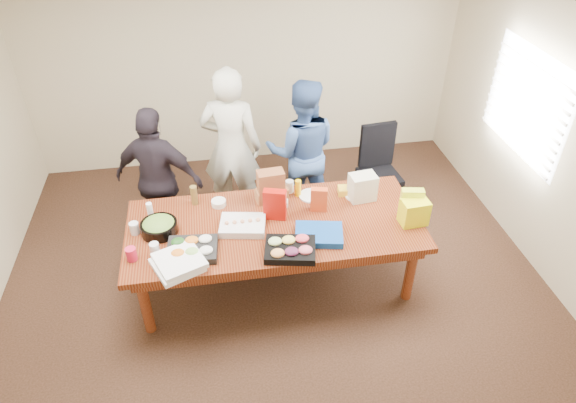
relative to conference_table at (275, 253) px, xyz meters
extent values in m
cube|color=#47301E|center=(0.00, 0.00, -0.39)|extent=(5.50, 5.00, 0.02)
cube|color=white|center=(0.00, 0.00, 2.33)|extent=(5.50, 5.00, 0.02)
cube|color=beige|center=(0.00, 2.50, 0.98)|extent=(5.50, 0.04, 2.70)
cube|color=beige|center=(2.75, 0.00, 0.98)|extent=(0.04, 5.00, 2.70)
cube|color=white|center=(2.72, 0.60, 1.12)|extent=(0.03, 1.40, 1.10)
cube|color=beige|center=(2.68, 0.60, 1.12)|extent=(0.04, 1.36, 1.00)
cube|color=#4C1C0F|center=(0.00, 0.00, 0.00)|extent=(2.80, 1.20, 0.75)
cube|color=black|center=(1.40, 1.02, 0.13)|extent=(0.57, 0.57, 1.01)
imported|color=silver|center=(-0.31, 1.18, 0.56)|extent=(0.78, 0.61, 1.87)
imported|color=#375893|center=(0.47, 1.11, 0.48)|extent=(0.91, 0.76, 1.70)
imported|color=black|center=(-1.10, 0.86, 0.44)|extent=(1.03, 0.71, 1.62)
cube|color=black|center=(-0.78, -0.29, 0.41)|extent=(0.47, 0.38, 0.07)
cube|color=black|center=(0.08, -0.43, 0.41)|extent=(0.51, 0.43, 0.07)
cube|color=white|center=(-0.31, -0.02, 0.41)|extent=(0.47, 0.38, 0.07)
cylinder|color=black|center=(-1.07, 0.05, 0.43)|extent=(0.35, 0.35, 0.11)
cube|color=#0E439C|center=(0.37, -0.27, 0.41)|extent=(0.49, 0.40, 0.06)
cube|color=#A91107|center=(0.02, 0.09, 0.53)|extent=(0.23, 0.15, 0.31)
cube|color=yellow|center=(1.30, -0.11, 0.53)|extent=(0.22, 0.12, 0.32)
cube|color=#D4461A|center=(0.46, 0.14, 0.50)|extent=(0.17, 0.11, 0.25)
cylinder|color=silver|center=(0.23, 0.50, 0.44)|extent=(0.10, 0.10, 0.13)
cylinder|color=#FDC200|center=(0.30, 0.42, 0.47)|extent=(0.08, 0.08, 0.18)
cylinder|color=brown|center=(-0.74, 0.45, 0.48)|extent=(0.08, 0.08, 0.21)
cylinder|color=white|center=(-1.16, 0.29, 0.46)|extent=(0.06, 0.06, 0.17)
cube|color=yellow|center=(0.82, 0.36, 0.41)|extent=(0.23, 0.15, 0.07)
cube|color=#A4693A|center=(0.03, 0.39, 0.44)|extent=(0.34, 0.19, 0.13)
cube|color=brown|center=(0.02, 0.38, 0.55)|extent=(0.27, 0.17, 0.34)
cylinder|color=red|center=(-1.30, -0.29, 0.44)|extent=(0.11, 0.11, 0.12)
cylinder|color=silver|center=(-1.10, -0.25, 0.43)|extent=(0.09, 0.09, 0.12)
cylinder|color=silver|center=(-1.30, 0.07, 0.43)|extent=(0.11, 0.11, 0.12)
cube|color=white|center=(-0.91, -0.45, 0.40)|extent=(0.50, 0.50, 0.04)
cube|color=white|center=(-0.89, -0.44, 0.44)|extent=(0.50, 0.50, 0.04)
cylinder|color=white|center=(0.90, 0.30, 0.38)|extent=(0.30, 0.30, 0.01)
cylinder|color=white|center=(0.44, 0.38, 0.38)|extent=(0.30, 0.30, 0.02)
cylinder|color=beige|center=(0.09, 0.27, 0.41)|extent=(0.21, 0.21, 0.07)
cylinder|color=white|center=(-0.51, 0.38, 0.40)|extent=(0.15, 0.15, 0.06)
cube|color=#E9EBCF|center=(0.93, 0.26, 0.51)|extent=(0.28, 0.21, 0.28)
cube|color=#FEFF0F|center=(1.30, -0.20, 0.50)|extent=(0.26, 0.19, 0.25)
camera|label=1|loc=(-0.50, -3.78, 3.45)|focal=32.02mm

